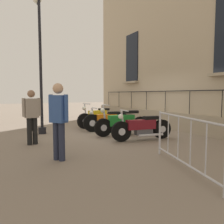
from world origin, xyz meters
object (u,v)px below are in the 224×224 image
at_px(motorcycle_green, 122,123).
at_px(motorcycle_maroon, 142,128).
at_px(bollard, 31,120).
at_px(motorcycle_orange, 107,121).
at_px(crowd_barrier, 184,141).
at_px(pedestrian_walking, 32,114).
at_px(lamppost, 40,28).
at_px(pedestrian_standing, 59,117).
at_px(motorcycle_yellow, 98,117).

distance_m(motorcycle_green, motorcycle_maroon, 1.03).
bearing_deg(bollard, motorcycle_orange, 150.72).
bearing_deg(crowd_barrier, pedestrian_walking, -58.27).
relative_size(motorcycle_orange, crowd_barrier, 0.87).
bearing_deg(bollard, lamppost, 105.99).
bearing_deg(pedestrian_standing, pedestrian_walking, -80.91).
xyz_separation_m(motorcycle_orange, motorcycle_maroon, (-0.19, 2.09, -0.01)).
relative_size(motorcycle_maroon, crowd_barrier, 0.92).
distance_m(motorcycle_yellow, bollard, 2.80).
height_order(motorcycle_yellow, motorcycle_green, motorcycle_green).
bearing_deg(lamppost, motorcycle_maroon, 134.48).
height_order(motorcycle_green, bollard, motorcycle_green).
bearing_deg(crowd_barrier, motorcycle_orange, -98.87).
relative_size(motorcycle_yellow, motorcycle_orange, 1.05).
relative_size(crowd_barrier, pedestrian_standing, 1.33).
distance_m(motorcycle_orange, motorcycle_green, 1.07).
height_order(lamppost, pedestrian_standing, lamppost).
xyz_separation_m(motorcycle_orange, pedestrian_standing, (2.69, 2.98, 0.55)).
relative_size(motorcycle_green, bollard, 2.43).
distance_m(lamppost, crowd_barrier, 6.44).
xyz_separation_m(bollard, pedestrian_standing, (0.01, 4.49, 0.52)).
xyz_separation_m(motorcycle_orange, bollard, (2.68, -1.50, 0.04)).
relative_size(motorcycle_green, crowd_barrier, 0.95).
distance_m(motorcycle_orange, pedestrian_walking, 3.22).
xyz_separation_m(motorcycle_maroon, pedestrian_walking, (3.18, -0.98, 0.48)).
bearing_deg(crowd_barrier, motorcycle_maroon, -109.39).
xyz_separation_m(motorcycle_green, bollard, (2.75, -2.58, 0.01)).
distance_m(motorcycle_yellow, motorcycle_green, 2.09).
bearing_deg(motorcycle_maroon, motorcycle_yellow, -87.83).
bearing_deg(motorcycle_orange, pedestrian_walking, 20.28).
bearing_deg(lamppost, motorcycle_green, 146.59).
height_order(crowd_barrier, bollard, crowd_barrier).
bearing_deg(lamppost, pedestrian_walking, 70.92).
xyz_separation_m(crowd_barrier, pedestrian_standing, (1.95, -1.76, 0.40)).
xyz_separation_m(motorcycle_orange, motorcycle_green, (-0.07, 1.07, 0.03)).
xyz_separation_m(motorcycle_yellow, pedestrian_walking, (3.07, 2.12, 0.44)).
bearing_deg(motorcycle_yellow, bollard, -9.97).
bearing_deg(pedestrian_standing, bollard, -90.09).
bearing_deg(crowd_barrier, bollard, -72.73).
distance_m(motorcycle_orange, pedestrian_standing, 4.06).
relative_size(motorcycle_green, lamppost, 0.42).
bearing_deg(bollard, motorcycle_yellow, 170.03).
height_order(motorcycle_green, lamppost, lamppost).
bearing_deg(motorcycle_yellow, crowd_barrier, 81.94).
xyz_separation_m(lamppost, crowd_barrier, (-1.67, 5.31, -3.24)).
relative_size(motorcycle_maroon, pedestrian_walking, 1.31).
bearing_deg(pedestrian_standing, motorcycle_yellow, -124.63).
relative_size(bollard, pedestrian_standing, 0.52).
xyz_separation_m(motorcycle_green, pedestrian_standing, (2.76, 1.91, 0.53)).
bearing_deg(crowd_barrier, pedestrian_standing, -42.07).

